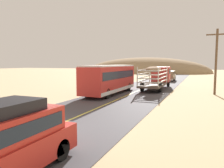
{
  "coord_description": "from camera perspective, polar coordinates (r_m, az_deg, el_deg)",
  "views": [
    {
      "loc": [
        7.22,
        -8.36,
        3.41
      ],
      "look_at": [
        0.0,
        8.72,
        1.61
      ],
      "focal_mm": 33.92,
      "sensor_mm": 36.0,
      "label": 1
    }
  ],
  "objects": [
    {
      "name": "car_far",
      "position": [
        43.36,
        15.24,
        2.27
      ],
      "size": [
        1.9,
        4.62,
        1.93
      ],
      "color": "#8C7259",
      "rests_on": "road_surface"
    },
    {
      "name": "road_centre_line",
      "position": [
        11.55,
        -17.48,
        -11.78
      ],
      "size": [
        0.16,
        117.6,
        0.0
      ],
      "primitive_type": "cube",
      "color": "#D8CC4C",
      "rests_on": "road_surface"
    },
    {
      "name": "distant_hill",
      "position": [
        82.46,
        8.83,
        3.1
      ],
      "size": [
        47.92,
        26.36,
        11.46
      ],
      "primitive_type": "ellipsoid",
      "color": "#997C5A",
      "rests_on": "ground"
    },
    {
      "name": "power_pole_mid",
      "position": [
        25.68,
        26.26,
        5.94
      ],
      "size": [
        2.2,
        0.24,
        7.12
      ],
      "color": "brown",
      "rests_on": "ground"
    },
    {
      "name": "bus",
      "position": [
        23.74,
        -0.54,
        1.52
      ],
      "size": [
        2.54,
        10.0,
        3.21
      ],
      "color": "red",
      "rests_on": "road_surface"
    },
    {
      "name": "livestock_truck",
      "position": [
        30.17,
        12.37,
        2.34
      ],
      "size": [
        2.53,
        9.7,
        3.02
      ],
      "color": "#B2332D",
      "rests_on": "road_surface"
    },
    {
      "name": "suv_near",
      "position": [
        7.22,
        -26.64,
        -13.29
      ],
      "size": [
        1.9,
        4.62,
        2.29
      ],
      "color": "#B2261E",
      "rests_on": "road_surface"
    },
    {
      "name": "road_surface",
      "position": [
        11.55,
        -17.48,
        -11.84
      ],
      "size": [
        8.0,
        120.0,
        0.02
      ],
      "primitive_type": "cube",
      "color": "#423F44",
      "rests_on": "ground"
    },
    {
      "name": "ground_plane",
      "position": [
        11.56,
        -17.47,
        -11.88
      ],
      "size": [
        240.0,
        240.0,
        0.0
      ],
      "primitive_type": "plane",
      "color": "#CCB284"
    },
    {
      "name": "boulder_near_shoulder",
      "position": [
        47.79,
        -5.75,
        1.94
      ],
      "size": [
        1.65,
        1.42,
        0.86
      ],
      "primitive_type": "ellipsoid",
      "color": "#84705B",
      "rests_on": "ground"
    }
  ]
}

